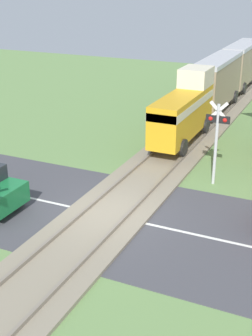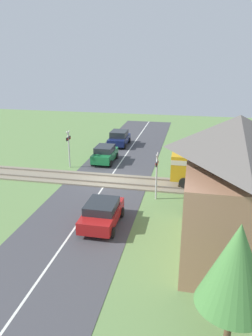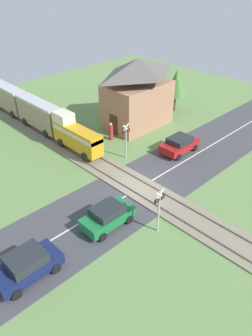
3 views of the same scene
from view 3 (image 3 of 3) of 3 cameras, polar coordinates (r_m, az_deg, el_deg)
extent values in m
plane|color=#66894C|center=(25.54, 2.31, -3.55)|extent=(60.00, 60.00, 0.00)
cube|color=#424247|center=(25.53, 2.31, -3.53)|extent=(48.00, 6.40, 0.02)
cube|color=silver|center=(25.52, 2.31, -3.51)|extent=(48.00, 0.12, 0.00)
cube|color=gray|center=(25.50, 2.31, -3.44)|extent=(2.80, 48.00, 0.12)
cube|color=slate|center=(25.01, 1.17, -3.89)|extent=(0.10, 48.00, 0.12)
cube|color=slate|center=(25.87, 3.42, -2.57)|extent=(0.10, 48.00, 0.12)
cube|color=gold|center=(29.74, -8.47, 5.26)|extent=(1.35, 5.64, 1.90)
cube|color=beige|center=(29.51, -8.55, 6.16)|extent=(1.37, 5.64, 0.36)
cube|color=beige|center=(30.60, -10.86, 8.73)|extent=(1.35, 1.81, 0.90)
cylinder|color=black|center=(28.54, -7.29, 1.92)|extent=(0.14, 0.76, 0.76)
cylinder|color=black|center=(29.29, -5.07, 2.93)|extent=(0.14, 0.76, 0.76)
cylinder|color=black|center=(31.18, -11.39, 4.32)|extent=(0.14, 0.76, 0.76)
cylinder|color=black|center=(31.87, -9.26, 5.20)|extent=(0.14, 0.76, 0.76)
cube|color=#998466|center=(34.58, -14.92, 8.96)|extent=(1.35, 6.28, 2.40)
cube|color=#BCBCC1|center=(34.10, -15.23, 10.99)|extent=(1.41, 6.28, 0.24)
cylinder|color=black|center=(33.14, -13.88, 5.77)|extent=(0.14, 0.76, 0.76)
cylinder|color=black|center=(33.80, -11.82, 6.58)|extent=(0.14, 0.76, 0.76)
cylinder|color=black|center=(36.40, -17.28, 7.71)|extent=(0.14, 0.76, 0.76)
cylinder|color=black|center=(36.99, -15.34, 8.43)|extent=(0.14, 0.76, 0.76)
cube|color=#998466|center=(40.20, -19.96, 11.42)|extent=(1.35, 6.28, 2.40)
cube|color=#BCBCC1|center=(39.79, -20.31, 13.18)|extent=(1.41, 6.28, 0.24)
cylinder|color=black|center=(38.63, -19.22, 8.79)|extent=(0.14, 0.76, 0.76)
cylinder|color=black|center=(39.19, -17.36, 9.47)|extent=(0.14, 0.76, 0.76)
cylinder|color=black|center=(42.61, -20.03, 10.81)|extent=(0.14, 0.76, 0.76)
cube|color=#197038|center=(21.86, -3.24, -8.62)|extent=(3.63, 1.70, 0.72)
cube|color=#23282D|center=(21.46, -3.29, -7.38)|extent=(2.00, 1.56, 0.51)
cylinder|color=black|center=(23.17, -2.41, -6.97)|extent=(0.60, 0.18, 0.60)
cylinder|color=black|center=(22.22, 0.56, -8.97)|extent=(0.60, 0.18, 0.60)
cylinder|color=black|center=(22.07, -7.02, -9.64)|extent=(0.60, 0.18, 0.60)
cylinder|color=black|center=(21.07, -4.10, -11.92)|extent=(0.60, 0.18, 0.60)
cube|color=#A81919|center=(30.45, 9.27, 3.90)|extent=(3.77, 1.85, 0.70)
cube|color=#23282D|center=(30.17, 9.36, 4.88)|extent=(2.07, 1.70, 0.47)
cylinder|color=black|center=(29.28, 9.16, 1.88)|extent=(0.60, 0.18, 0.60)
cylinder|color=black|center=(30.24, 6.41, 3.17)|extent=(0.60, 0.18, 0.60)
cylinder|color=black|center=(31.06, 11.94, 3.46)|extent=(0.60, 0.18, 0.60)
cylinder|color=black|center=(31.97, 9.25, 4.65)|extent=(0.60, 0.18, 0.60)
cube|color=#141E4C|center=(19.71, -16.77, -16.25)|extent=(3.74, 1.81, 0.67)
cube|color=#23282D|center=(19.24, -17.09, -14.95)|extent=(2.06, 1.67, 0.64)
cylinder|color=black|center=(20.85, -14.94, -13.85)|extent=(0.60, 0.18, 0.60)
cylinder|color=black|center=(19.72, -12.09, -16.77)|extent=(0.60, 0.18, 0.60)
cylinder|color=black|center=(20.30, -21.01, -16.91)|extent=(0.60, 0.18, 0.60)
cylinder|color=black|center=(19.14, -18.50, -20.19)|extent=(0.60, 0.18, 0.60)
cylinder|color=#B7B7B7|center=(20.92, 5.70, -7.60)|extent=(0.12, 0.12, 3.19)
cube|color=black|center=(20.28, 5.86, -5.40)|extent=(0.90, 0.08, 0.28)
sphere|color=red|center=(20.12, 5.35, -5.73)|extent=(0.18, 0.18, 0.18)
sphere|color=red|center=(20.45, 6.35, -5.07)|extent=(0.18, 0.18, 0.18)
cube|color=silver|center=(20.09, 5.91, -4.67)|extent=(0.72, 0.04, 0.72)
cube|color=silver|center=(20.09, 5.91, -4.67)|extent=(0.72, 0.04, 0.72)
cylinder|color=#B7B7B7|center=(28.67, -0.02, 4.60)|extent=(0.12, 0.12, 3.19)
cube|color=black|center=(28.21, -0.02, 6.43)|extent=(0.90, 0.08, 0.28)
sphere|color=red|center=(28.38, 0.38, 6.60)|extent=(0.18, 0.18, 0.18)
sphere|color=red|center=(28.04, -0.41, 6.26)|extent=(0.18, 0.18, 0.18)
cube|color=silver|center=(28.07, -0.02, 7.02)|extent=(0.72, 0.04, 0.72)
cube|color=silver|center=(28.07, -0.02, 7.02)|extent=(0.72, 0.04, 0.72)
cube|color=#AD7A5B|center=(34.75, 1.96, 11.01)|extent=(6.70, 4.36, 4.58)
pyramid|color=#5B5651|center=(33.52, 2.09, 17.22)|extent=(7.24, 4.71, 1.61)
cube|color=#472D1E|center=(33.08, -2.18, 7.52)|extent=(0.06, 1.10, 2.10)
cylinder|color=#B2282D|center=(32.21, -2.65, 6.19)|extent=(0.44, 0.44, 1.51)
sphere|color=beige|center=(31.83, -2.69, 7.63)|extent=(0.28, 0.28, 0.28)
cylinder|color=brown|center=(39.15, 8.46, 11.09)|extent=(0.24, 0.24, 1.88)
cone|color=#477F3D|center=(38.36, 8.75, 14.42)|extent=(2.43, 2.43, 2.91)
camera|label=1|loc=(22.87, 39.11, 5.90)|focal=50.00mm
camera|label=2|loc=(43.67, 19.41, 23.71)|focal=35.00mm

